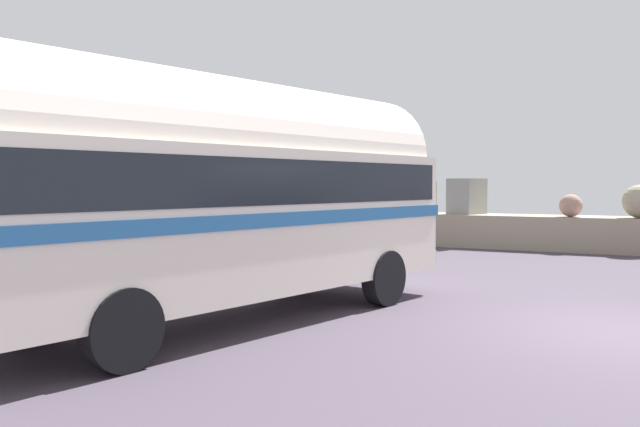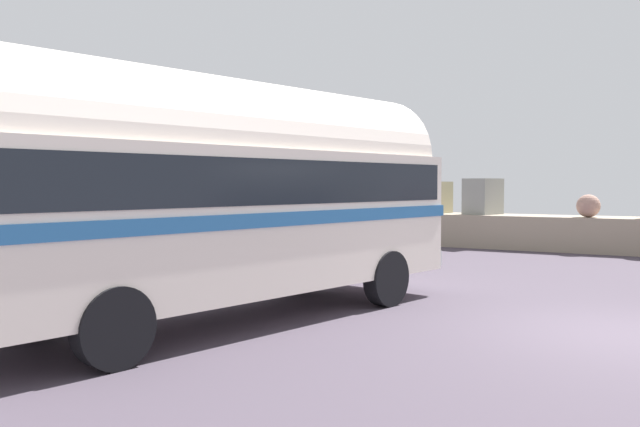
# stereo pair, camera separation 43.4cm
# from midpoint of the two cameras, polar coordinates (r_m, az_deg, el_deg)

# --- Properties ---
(ground) EXTENTS (32.00, 26.00, 0.02)m
(ground) POSITION_cam_midpoint_polar(r_m,az_deg,el_deg) (10.40, 23.67, -9.36)
(ground) COLOR #433A45
(breakwater) EXTENTS (31.36, 1.95, 2.30)m
(breakwater) POSITION_cam_midpoint_polar(r_m,az_deg,el_deg) (22.00, 25.46, -1.33)
(breakwater) COLOR gray
(breakwater) RESTS_ON ground
(vintage_coach) EXTENTS (4.16, 8.90, 3.70)m
(vintage_coach) POSITION_cam_midpoint_polar(r_m,az_deg,el_deg) (10.11, -9.19, 2.13)
(vintage_coach) COLOR black
(vintage_coach) RESTS_ON ground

